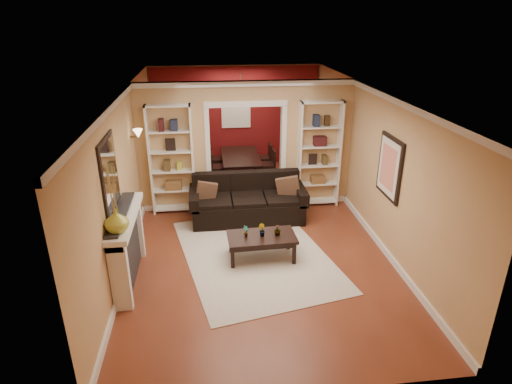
{
  "coord_description": "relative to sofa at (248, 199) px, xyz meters",
  "views": [
    {
      "loc": [
        -0.82,
        -7.46,
        3.95
      ],
      "look_at": [
        -0.02,
        -0.8,
        1.13
      ],
      "focal_mm": 30.0,
      "sensor_mm": 36.0,
      "label": 1
    }
  ],
  "objects": [
    {
      "name": "area_rug",
      "position": [
        -0.02,
        -1.41,
        -0.45
      ],
      "size": [
        3.0,
        3.73,
        0.01
      ],
      "primitive_type": "cube",
      "rotation": [
        0.0,
        0.0,
        0.21
      ],
      "color": "beige",
      "rests_on": "floor"
    },
    {
      "name": "vase",
      "position": [
        -2.05,
        -2.51,
        0.88
      ],
      "size": [
        0.43,
        0.43,
        0.35
      ],
      "primitive_type": "imported",
      "rotation": [
        0.0,
        0.0,
        -0.39
      ],
      "color": "#A9AF38",
      "rests_on": "fireplace"
    },
    {
      "name": "plant_right",
      "position": [
        0.35,
        -1.55,
        0.08
      ],
      "size": [
        0.16,
        0.16,
        0.2
      ],
      "primitive_type": "imported",
      "rotation": [
        0.0,
        0.0,
        4.05
      ],
      "color": "#336626",
      "rests_on": "coffee_table"
    },
    {
      "name": "floor",
      "position": [
        0.04,
        -0.45,
        -0.46
      ],
      "size": [
        8.0,
        8.0,
        0.0
      ],
      "primitive_type": "plane",
      "color": "brown",
      "rests_on": "ground"
    },
    {
      "name": "dining_chair_sw",
      "position": [
        -0.46,
        2.73,
        -0.03
      ],
      "size": [
        0.46,
        0.46,
        0.85
      ],
      "primitive_type": "cube",
      "rotation": [
        0.0,
        0.0,
        1.47
      ],
      "color": "black",
      "rests_on": "floor"
    },
    {
      "name": "wall_left",
      "position": [
        -2.21,
        -0.45,
        0.89
      ],
      "size": [
        0.0,
        8.0,
        8.0
      ],
      "primitive_type": "plane",
      "rotation": [
        1.57,
        0.0,
        1.57
      ],
      "color": "tan",
      "rests_on": "ground"
    },
    {
      "name": "sofa",
      "position": [
        0.0,
        0.0,
        0.0
      ],
      "size": [
        2.34,
        1.01,
        0.91
      ],
      "primitive_type": "cube",
      "color": "black",
      "rests_on": "floor"
    },
    {
      "name": "bookshelf_left",
      "position": [
        -1.51,
        0.58,
        0.69
      ],
      "size": [
        0.9,
        0.3,
        2.3
      ],
      "primitive_type": "cube",
      "color": "white",
      "rests_on": "floor"
    },
    {
      "name": "dining_table",
      "position": [
        0.09,
        2.43,
        -0.16
      ],
      "size": [
        1.7,
        0.95,
        0.6
      ],
      "primitive_type": "imported",
      "rotation": [
        0.0,
        0.0,
        1.57
      ],
      "color": "black",
      "rests_on": "floor"
    },
    {
      "name": "red_back_panel",
      "position": [
        0.04,
        3.52,
        0.86
      ],
      "size": [
        4.44,
        0.04,
        2.64
      ],
      "primitive_type": "cube",
      "color": "maroon",
      "rests_on": "floor"
    },
    {
      "name": "fireplace",
      "position": [
        -2.05,
        -1.95,
        0.12
      ],
      "size": [
        0.32,
        1.7,
        1.16
      ],
      "primitive_type": "cube",
      "color": "white",
      "rests_on": "floor"
    },
    {
      "name": "dining_chair_nw",
      "position": [
        -0.46,
        2.13,
        -0.05
      ],
      "size": [
        0.41,
        0.41,
        0.82
      ],
      "primitive_type": "cube",
      "rotation": [
        0.0,
        0.0,
        1.57
      ],
      "color": "black",
      "rests_on": "floor"
    },
    {
      "name": "dining_chair_se",
      "position": [
        0.64,
        2.73,
        -0.05
      ],
      "size": [
        0.4,
        0.4,
        0.82
      ],
      "primitive_type": "cube",
      "rotation": [
        0.0,
        0.0,
        -1.57
      ],
      "color": "black",
      "rests_on": "floor"
    },
    {
      "name": "partition_wall",
      "position": [
        0.04,
        0.75,
        0.89
      ],
      "size": [
        4.5,
        0.15,
        2.7
      ],
      "primitive_type": "cube",
      "color": "tan",
      "rests_on": "floor"
    },
    {
      "name": "ceiling",
      "position": [
        0.04,
        -0.45,
        2.24
      ],
      "size": [
        8.0,
        8.0,
        0.0
      ],
      "primitive_type": "plane",
      "rotation": [
        3.14,
        0.0,
        0.0
      ],
      "color": "white",
      "rests_on": "ground"
    },
    {
      "name": "plant_center",
      "position": [
        0.08,
        -1.55,
        0.09
      ],
      "size": [
        0.15,
        0.15,
        0.22
      ],
      "primitive_type": "imported",
      "rotation": [
        0.0,
        0.0,
        2.23
      ],
      "color": "#336626",
      "rests_on": "coffee_table"
    },
    {
      "name": "wall_front",
      "position": [
        0.04,
        -4.45,
        0.89
      ],
      "size": [
        8.0,
        0.0,
        8.0
      ],
      "primitive_type": "plane",
      "rotation": [
        -1.57,
        0.0,
        0.0
      ],
      "color": "tan",
      "rests_on": "ground"
    },
    {
      "name": "wall_sconce",
      "position": [
        -2.11,
        0.1,
        1.37
      ],
      "size": [
        0.18,
        0.18,
        0.22
      ],
      "primitive_type": "cube",
      "color": "#FFE0A5",
      "rests_on": "wall_left"
    },
    {
      "name": "dining_chair_ne",
      "position": [
        0.64,
        2.13,
        -0.04
      ],
      "size": [
        0.54,
        0.54,
        0.84
      ],
      "primitive_type": "cube",
      "rotation": [
        0.0,
        0.0,
        -1.2
      ],
      "color": "black",
      "rests_on": "floor"
    },
    {
      "name": "chandelier",
      "position": [
        0.04,
        2.25,
        1.56
      ],
      "size": [
        0.5,
        0.5,
        0.3
      ],
      "primitive_type": "cube",
      "color": "#40301D",
      "rests_on": "ceiling"
    },
    {
      "name": "pillow_right",
      "position": [
        0.83,
        -0.02,
        0.22
      ],
      "size": [
        0.47,
        0.24,
        0.45
      ],
      "primitive_type": "cube",
      "rotation": [
        0.0,
        0.0,
        -0.26
      ],
      "color": "brown",
      "rests_on": "sofa"
    },
    {
      "name": "wall_back",
      "position": [
        0.04,
        3.55,
        0.89
      ],
      "size": [
        8.0,
        0.0,
        8.0
      ],
      "primitive_type": "plane",
      "rotation": [
        1.57,
        0.0,
        0.0
      ],
      "color": "tan",
      "rests_on": "ground"
    },
    {
      "name": "plant_left",
      "position": [
        -0.19,
        -1.55,
        0.09
      ],
      "size": [
        0.13,
        0.13,
        0.21
      ],
      "primitive_type": "imported",
      "rotation": [
        0.0,
        0.0,
        0.85
      ],
      "color": "#336626",
      "rests_on": "coffee_table"
    },
    {
      "name": "dining_window",
      "position": [
        0.04,
        3.48,
        1.09
      ],
      "size": [
        0.78,
        0.03,
        0.98
      ],
      "primitive_type": "cube",
      "color": "#8CA5CC",
      "rests_on": "wall_back"
    },
    {
      "name": "mirror",
      "position": [
        -2.19,
        -1.95,
        1.34
      ],
      "size": [
        0.03,
        0.95,
        1.1
      ],
      "primitive_type": "cube",
      "color": "silver",
      "rests_on": "wall_left"
    },
    {
      "name": "framed_art",
      "position": [
        2.25,
        -1.45,
        1.09
      ],
      "size": [
        0.04,
        0.85,
        1.05
      ],
      "primitive_type": "cube",
      "color": "black",
      "rests_on": "wall_right"
    },
    {
      "name": "bookshelf_right",
      "position": [
        1.59,
        0.58,
        0.69
      ],
      "size": [
        0.9,
        0.3,
        2.3
      ],
      "primitive_type": "cube",
      "color": "white",
      "rests_on": "floor"
    },
    {
      "name": "wall_right",
      "position": [
        2.29,
        -0.45,
        0.89
      ],
      "size": [
        0.0,
        8.0,
        8.0
      ],
      "primitive_type": "plane",
      "rotation": [
        1.57,
        0.0,
        -1.57
      ],
      "color": "tan",
      "rests_on": "ground"
    },
    {
      "name": "pillow_left",
      "position": [
        -0.83,
        -0.02,
        0.19
      ],
      "size": [
        0.4,
        0.14,
        0.4
      ],
      "primitive_type": "cube",
      "rotation": [
        0.0,
        0.0,
        0.07
      ],
      "color": "brown",
      "rests_on": "sofa"
    },
    {
      "name": "coffee_table",
      "position": [
        0.08,
        -1.55,
        -0.24
      ],
      "size": [
        1.18,
        0.67,
        0.44
      ],
      "primitive_type": "cube",
      "rotation": [
        0.0,
        0.0,
        0.04
      ],
      "color": "black",
      "rests_on": "floor"
    }
  ]
}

